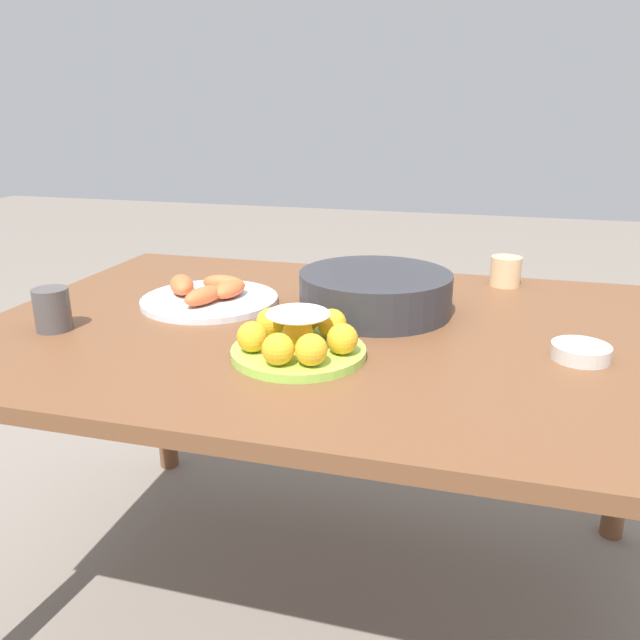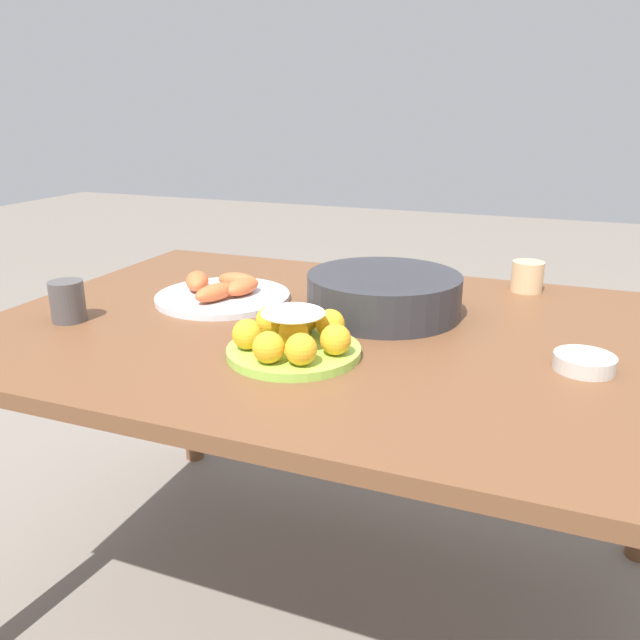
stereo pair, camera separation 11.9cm
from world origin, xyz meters
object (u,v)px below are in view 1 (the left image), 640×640
Objects in this scene: serving_bowl at (375,291)px; cup_near at (52,309)px; cup_far at (506,271)px; seafood_platter at (209,296)px; dining_table at (338,361)px; cake_plate at (299,339)px; sauce_bowl at (581,351)px.

cup_near is at bearing -154.70° from serving_bowl.
serving_bowl is at bearing 25.30° from cup_near.
seafood_platter is at bearing -153.05° from cup_far.
cake_plate is at bearing -99.10° from dining_table.
seafood_platter is at bearing 48.23° from cup_near.
cup_near is at bearing -173.57° from sauce_bowl.
cake_plate is at bearing -106.27° from serving_bowl.
cup_far is (0.65, 0.33, 0.02)m from seafood_platter.
seafood_platter is 4.13× the size of cup_far.
sauce_bowl is 1.20× the size of cup_near.
seafood_platter reaches higher than dining_table.
serving_bowl is 1.06× the size of seafood_platter.
cup_far is at bearing 58.48° from cake_plate.
cup_far is at bearing 47.21° from serving_bowl.
serving_bowl is 3.85× the size of cup_near.
sauce_bowl is 0.79m from seafood_platter.
cake_plate is (-0.03, -0.18, 0.11)m from dining_table.
cup_near reaches higher than seafood_platter.
sauce_bowl is (0.46, -0.06, 0.10)m from dining_table.
dining_table is 0.34m from seafood_platter.
cup_near is (-0.52, 0.01, 0.01)m from cake_plate.
cup_near is at bearing -131.77° from seafood_platter.
serving_bowl is (0.08, 0.29, 0.01)m from cake_plate.
dining_table is 0.54m from cup_far.
seafood_platter is (-0.38, -0.03, -0.03)m from serving_bowl.
cup_near is 1.05m from cup_far.
seafood_platter is at bearing 138.89° from cake_plate.
serving_bowl is at bearing 5.17° from seafood_platter.
cake_plate is 0.74× the size of serving_bowl.
serving_bowl reaches higher than cup_far.
cup_near reaches higher than cup_far.
cake_plate is at bearing -121.52° from cup_far.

